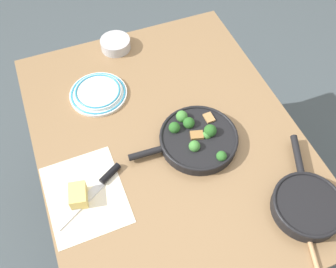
{
  "coord_description": "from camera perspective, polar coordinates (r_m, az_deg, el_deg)",
  "views": [
    {
      "loc": [
        0.73,
        -0.28,
        1.88
      ],
      "look_at": [
        0.0,
        0.0,
        0.76
      ],
      "focal_mm": 40.0,
      "sensor_mm": 36.0,
      "label": 1
    }
  ],
  "objects": [
    {
      "name": "cheese_block",
      "position": [
        1.26,
        -13.51,
        -9.08
      ],
      "size": [
        0.09,
        0.07,
        0.05
      ],
      "color": "#EACC66",
      "rests_on": "dining_table_red"
    },
    {
      "name": "ground_plane",
      "position": [
        2.03,
        0.0,
        -12.37
      ],
      "size": [
        14.0,
        14.0,
        0.0
      ],
      "primitive_type": "plane",
      "color": "#424C51"
    },
    {
      "name": "wooden_spoon",
      "position": [
        1.27,
        20.89,
        -15.37
      ],
      "size": [
        0.34,
        0.13,
        0.02
      ],
      "rotation": [
        0.0,
        0.0,
        2.83
      ],
      "color": "tan",
      "rests_on": "dining_table_red"
    },
    {
      "name": "skillet_broccoli",
      "position": [
        1.35,
        4.52,
        -0.63
      ],
      "size": [
        0.28,
        0.4,
        0.07
      ],
      "rotation": [
        0.0,
        0.0,
        4.66
      ],
      "color": "black",
      "rests_on": "dining_table_red"
    },
    {
      "name": "dining_table_red",
      "position": [
        1.44,
        0.0,
        -2.24
      ],
      "size": [
        1.22,
        0.95,
        0.74
      ],
      "color": "olive",
      "rests_on": "ground_plane"
    },
    {
      "name": "prep_bowl_steel",
      "position": [
        1.69,
        -8.0,
        13.43
      ],
      "size": [
        0.13,
        0.13,
        0.05
      ],
      "color": "#B7B7BC",
      "rests_on": "dining_table_red"
    },
    {
      "name": "dinner_plate_stack",
      "position": [
        1.52,
        -10.59,
        6.19
      ],
      "size": [
        0.23,
        0.23,
        0.03
      ],
      "color": "white",
      "rests_on": "dining_table_red"
    },
    {
      "name": "grater_knife",
      "position": [
        1.29,
        -10.6,
        -7.81
      ],
      "size": [
        0.17,
        0.26,
        0.02
      ],
      "rotation": [
        0.0,
        0.0,
        5.24
      ],
      "color": "silver",
      "rests_on": "dining_table_red"
    },
    {
      "name": "parchment_sheet",
      "position": [
        1.29,
        -12.49,
        -9.0
      ],
      "size": [
        0.31,
        0.26,
        0.0
      ],
      "color": "silver",
      "rests_on": "dining_table_red"
    },
    {
      "name": "skillet_eggs",
      "position": [
        1.29,
        20.4,
        -10.1
      ],
      "size": [
        0.36,
        0.23,
        0.05
      ],
      "rotation": [
        0.0,
        0.0,
        2.75
      ],
      "color": "black",
      "rests_on": "dining_table_red"
    }
  ]
}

